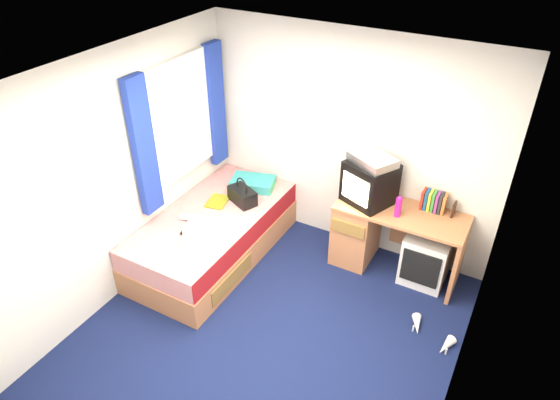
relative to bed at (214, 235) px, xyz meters
The scene contains 20 objects.
ground 1.33m from the bed, 32.46° to the right, with size 3.40×3.40×0.00m, color #0C1438.
room_shell 1.76m from the bed, 32.46° to the right, with size 3.40×3.40×3.40m.
bed is the anchor object (origin of this frame).
pillow 0.76m from the bed, 82.34° to the left, with size 0.48×0.31×0.11m, color blue.
desk 1.72m from the bed, 25.54° to the left, with size 1.30×0.55×0.75m.
storage_cube 2.26m from the bed, 19.00° to the left, with size 0.44×0.44×0.55m, color silver.
crt_tv 1.77m from the bed, 26.94° to the left, with size 0.56×0.55×0.44m.
vcr 1.89m from the bed, 27.04° to the left, with size 0.44×0.31×0.08m, color silver.
book_row 2.33m from the bed, 23.50° to the left, with size 0.24×0.13×0.20m.
picture_frame 2.51m from the bed, 21.65° to the left, with size 0.02×0.12×0.14m, color #311A10.
pink_water_bottle 1.99m from the bed, 19.18° to the left, with size 0.06×0.06×0.20m, color #CB1C86.
aerosol_can 1.95m from the bed, 25.52° to the left, with size 0.05×0.05×0.18m, color silver.
handbag 0.53m from the bed, 65.55° to the left, with size 0.38×0.31×0.31m.
towel 0.47m from the bed, 68.44° to the right, with size 0.33×0.27×0.11m, color silver.
magazine 0.37m from the bed, 110.18° to the left, with size 0.21×0.28×0.01m, color #EEF41B.
water_bottle 0.39m from the bed, 124.75° to the right, with size 0.07×0.07×0.20m, color white.
colour_swatch_fan 0.62m from the bed, 83.12° to the right, with size 0.22×0.06×0.01m, color yellow.
remote_control 0.46m from the bed, 99.91° to the right, with size 0.05×0.16×0.02m, color black.
window_assembly 1.25m from the bed, 155.84° to the left, with size 0.11×1.42×1.40m.
white_heels 2.44m from the bed, ahead, with size 0.45×0.36×0.09m.
Camera 1 is at (1.64, -2.74, 3.57)m, focal length 32.00 mm.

